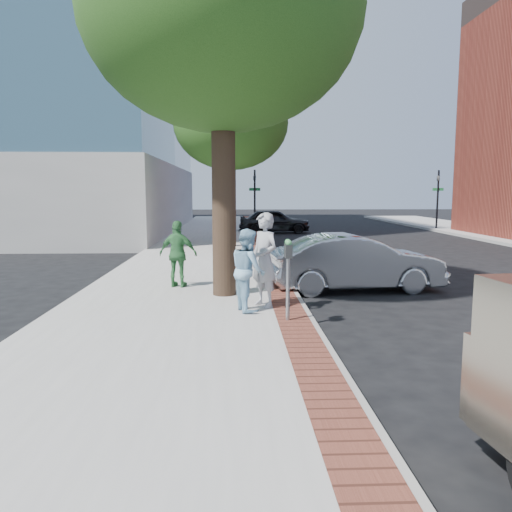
{
  "coord_description": "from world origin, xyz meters",
  "views": [
    {
      "loc": [
        -0.36,
        -9.24,
        2.47
      ],
      "look_at": [
        0.06,
        0.55,
        1.2
      ],
      "focal_mm": 35.0,
      "sensor_mm": 36.0,
      "label": 1
    }
  ],
  "objects": [
    {
      "name": "bg_car",
      "position": [
        2.01,
        20.5,
        0.72
      ],
      "size": [
        4.26,
        1.76,
        1.45
      ],
      "primitive_type": "imported",
      "rotation": [
        0.0,
        0.0,
        1.56
      ],
      "color": "black",
      "rests_on": "ground"
    },
    {
      "name": "signal_near",
      "position": [
        0.9,
        22.0,
        2.25
      ],
      "size": [
        0.7,
        0.15,
        3.8
      ],
      "color": "black",
      "rests_on": "ground"
    },
    {
      "name": "tree_far",
      "position": [
        -0.5,
        12.0,
        5.3
      ],
      "size": [
        4.8,
        4.8,
        7.14
      ],
      "color": "black",
      "rests_on": "sidewalk"
    },
    {
      "name": "person_green",
      "position": [
        -1.74,
        2.86,
        0.96
      ],
      "size": [
        1.02,
        0.61,
        1.62
      ],
      "primitive_type": "imported",
      "rotation": [
        0.0,
        0.0,
        2.9
      ],
      "color": "#397F43",
      "rests_on": "sidewalk"
    },
    {
      "name": "curb",
      "position": [
        1.05,
        8.0,
        0.07
      ],
      "size": [
        0.1,
        60.0,
        0.15
      ],
      "primitive_type": "cube",
      "color": "gray",
      "rests_on": "ground"
    },
    {
      "name": "brick_strip",
      "position": [
        0.7,
        8.0,
        0.15
      ],
      "size": [
        0.6,
        60.0,
        0.01
      ],
      "primitive_type": "cube",
      "color": "brown",
      "rests_on": "sidewalk"
    },
    {
      "name": "person_officer",
      "position": [
        -0.1,
        0.36,
        0.95
      ],
      "size": [
        0.8,
        0.92,
        1.61
      ],
      "primitive_type": "imported",
      "rotation": [
        0.0,
        0.0,
        1.85
      ],
      "color": "#8BBCD7",
      "rests_on": "sidewalk"
    },
    {
      "name": "ground",
      "position": [
        0.0,
        0.0,
        0.0
      ],
      "size": [
        120.0,
        120.0,
        0.0
      ],
      "primitive_type": "plane",
      "color": "black",
      "rests_on": "ground"
    },
    {
      "name": "office_tower",
      "position": [
        -13.0,
        22.0,
        12.0
      ],
      "size": [
        18.0,
        22.0,
        24.0
      ],
      "primitive_type": "cube",
      "color": "slate",
      "rests_on": "ground"
    },
    {
      "name": "signal_far",
      "position": [
        12.5,
        22.0,
        2.25
      ],
      "size": [
        0.7,
        0.15,
        3.8
      ],
      "color": "black",
      "rests_on": "ground"
    },
    {
      "name": "office_base",
      "position": [
        -13.0,
        22.0,
        2.0
      ],
      "size": [
        18.2,
        22.2,
        4.0
      ],
      "primitive_type": "cube",
      "color": "gray",
      "rests_on": "ground"
    },
    {
      "name": "tree_near",
      "position": [
        -0.6,
        1.9,
        6.17
      ],
      "size": [
        6.0,
        6.0,
        8.51
      ],
      "color": "black",
      "rests_on": "sidewalk"
    },
    {
      "name": "parking_meter",
      "position": [
        0.59,
        -0.47,
        1.21
      ],
      "size": [
        0.12,
        0.32,
        1.47
      ],
      "color": "gray",
      "rests_on": "sidewalk"
    },
    {
      "name": "sedan_silver",
      "position": [
        2.64,
        2.95,
        0.71
      ],
      "size": [
        4.42,
        1.92,
        1.41
      ],
      "primitive_type": "imported",
      "rotation": [
        0.0,
        0.0,
        1.67
      ],
      "color": "#A6A7AD",
      "rests_on": "ground"
    },
    {
      "name": "sidewalk",
      "position": [
        -1.5,
        8.0,
        0.07
      ],
      "size": [
        5.0,
        60.0,
        0.15
      ],
      "primitive_type": "cube",
      "color": "#9E9991",
      "rests_on": "ground"
    },
    {
      "name": "person_gray",
      "position": [
        0.23,
        0.7,
        1.1
      ],
      "size": [
        0.78,
        0.83,
        1.9
      ],
      "primitive_type": "imported",
      "rotation": [
        0.0,
        0.0,
        -0.94
      ],
      "color": "#A3A4A8",
      "rests_on": "sidewalk"
    }
  ]
}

